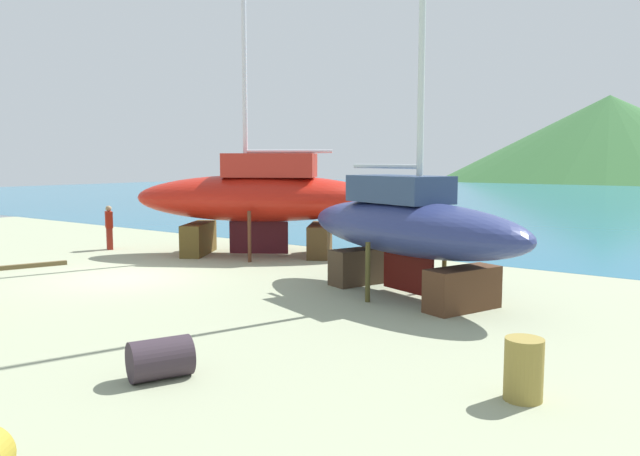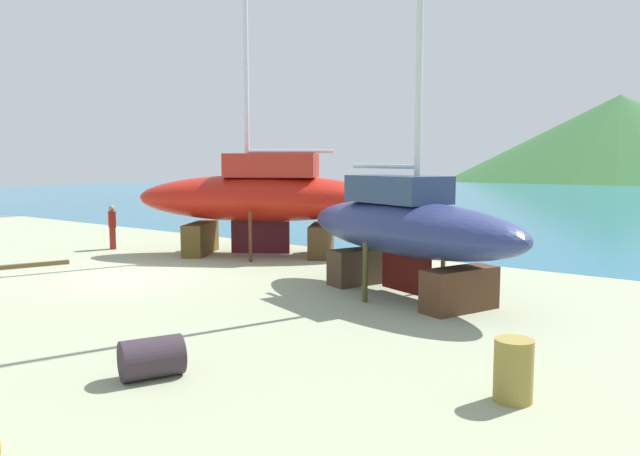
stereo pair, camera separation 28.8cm
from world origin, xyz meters
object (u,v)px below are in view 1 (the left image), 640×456
object	(u,v)px
sailboat_large_starboard	(259,197)
barrel_rust_far	(160,359)
worker	(109,227)
barrel_rust_near	(524,369)
sailboat_mid_port	(408,227)

from	to	relation	value
sailboat_large_starboard	barrel_rust_far	world-z (taller)	sailboat_large_starboard
worker	barrel_rust_far	distance (m)	15.03
barrel_rust_far	barrel_rust_near	bearing A→B (deg)	26.89
barrel_rust_near	barrel_rust_far	bearing A→B (deg)	-153.11
sailboat_large_starboard	sailboat_mid_port	distance (m)	7.95
barrel_rust_far	barrel_rust_near	distance (m)	5.40
sailboat_mid_port	barrel_rust_far	size ratio (longest dim) A/B	13.03
sailboat_large_starboard	sailboat_mid_port	world-z (taller)	sailboat_large_starboard
worker	barrel_rust_far	world-z (taller)	worker
sailboat_large_starboard	barrel_rust_far	size ratio (longest dim) A/B	15.56
sailboat_large_starboard	worker	world-z (taller)	sailboat_large_starboard
sailboat_large_starboard	barrel_rust_near	distance (m)	14.46
worker	barrel_rust_near	xyz separation A→B (m)	(17.50, -5.61, -0.42)
sailboat_mid_port	worker	bearing A→B (deg)	-162.23
sailboat_large_starboard	barrel_rust_near	size ratio (longest dim) A/B	16.47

